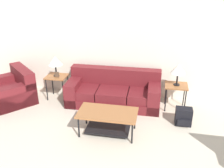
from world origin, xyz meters
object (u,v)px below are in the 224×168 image
Objects in this scene: backpack at (183,117)px; couch at (114,92)px; coffee_table at (108,118)px; table_lamp_right at (178,69)px; side_table_left at (57,79)px; armchair at (12,90)px; table_lamp_left at (55,61)px; side_table_right at (176,88)px.

couch is at bearing 157.86° from backpack.
table_lamp_right reaches higher than coffee_table.
table_lamp_right reaches higher than backpack.
couch is 3.67× the size of side_table_left.
armchair is 2.89× the size of table_lamp_left.
side_table_left is at bearing 180.00° from side_table_right.
side_table_right is 2.92m from table_lamp_left.
armchair reaches higher than side_table_left.
table_lamp_left reaches higher than couch.
backpack is (0.16, -0.66, -0.80)m from table_lamp_right.
coffee_table is 2.29× the size of table_lamp_right.
table_lamp_right reaches higher than side_table_left.
armchair is 3.94m from side_table_right.
side_table_right reaches higher than coffee_table.
coffee_table is (0.11, -1.25, 0.05)m from couch.
table_lamp_right is at bearing 0.56° from couch.
backpack is at bearing 21.79° from coffee_table.
coffee_table is at bearing -19.00° from armchair.
side_table_left is at bearing 179.44° from couch.
armchair reaches higher than coffee_table.
coffee_table is 1.84m from side_table_right.
coffee_table is at bearing -85.07° from couch.
side_table_left and side_table_right have the same top height.
side_table_left is at bearing 140.83° from coffee_table.
coffee_table reaches higher than backpack.
side_table_left is 3.13m from backpack.
couch is at bearing 8.23° from armchair.
table_lamp_right is at bearing 103.28° from backpack.
table_lamp_right is at bearing 5.43° from armchair.
table_lamp_left is (-1.44, 0.01, 0.69)m from couch.
table_lamp_left is 3.21m from backpack.
table_lamp_right is at bearing 43.38° from coffee_table.
table_lamp_right is (1.44, 0.01, 0.69)m from couch.
armchair reaches higher than side_table_right.
armchair is at bearing -160.21° from side_table_left.
side_table_left is at bearing 0.00° from table_lamp_left.
side_table_left is (-1.44, 0.01, 0.23)m from couch.
table_lamp_left is (-1.55, 1.26, 0.64)m from coffee_table.
side_table_right reaches higher than backpack.
side_table_left is at bearing 19.79° from armchair.
side_table_left is 2.92m from table_lamp_right.
coffee_table is 1.91× the size of side_table_right.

